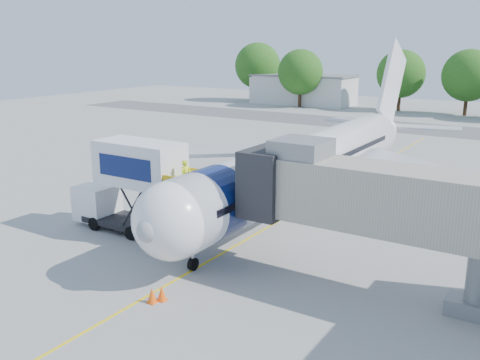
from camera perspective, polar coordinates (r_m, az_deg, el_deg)
The scene contains 14 objects.
ground at distance 34.32m, azimuth 4.68°, elevation -4.09°, with size 160.00×160.00×0.00m, color #999896.
guidance_line at distance 34.32m, azimuth 4.68°, elevation -4.08°, with size 0.15×70.00×0.01m, color yellow.
taxiway_strip at distance 73.24m, azimuth 20.35°, elevation 5.01°, with size 120.00×10.00×0.01m, color #59595B.
aircraft at distance 37.11m, azimuth 7.76°, elevation 1.97°, with size 34.17×37.73×11.35m.
jet_bridge at distance 23.88m, azimuth 13.98°, elevation -1.90°, with size 13.90×3.20×6.60m.
catering_hiloader at distance 31.61m, azimuth -11.42°, elevation -0.74°, with size 8.50×2.44×5.50m.
ground_tug at distance 23.14m, azimuth -19.94°, elevation -12.52°, with size 3.77×2.43×1.40m.
safety_cone_a at distance 23.82m, azimuth -9.37°, elevation -12.06°, with size 0.43×0.43×0.69m.
safety_cone_b at distance 23.95m, azimuth -8.34°, elevation -11.90°, with size 0.42×0.42×0.67m.
outbuilding_left at distance 99.08m, azimuth 6.73°, elevation 9.60°, with size 18.40×8.40×5.30m.
tree_a at distance 103.09m, azimuth 1.90°, elevation 12.09°, with size 8.57×8.57×10.93m.
tree_b at distance 93.96m, azimuth 6.46°, elevation 11.37°, with size 7.72×7.72×9.85m.
tree_c at distance 91.69m, azimuth 16.79°, elevation 10.79°, with size 7.72×7.72×9.84m.
tree_d at distance 88.97m, azimuth 23.20°, elevation 10.21°, with size 7.83×7.83×9.99m.
Camera 1 is at (15.08, -28.84, 10.89)m, focal length 40.00 mm.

